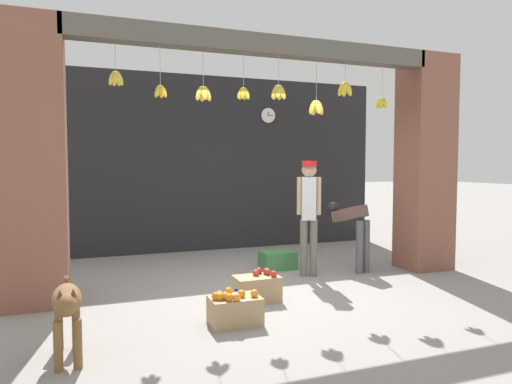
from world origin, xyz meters
The scene contains 13 objects.
ground_plane centered at (0.00, 0.00, 0.00)m, with size 60.00×60.00×0.00m, color gray.
shop_back_wall centered at (0.00, 2.93, 1.61)m, with size 6.71×0.12×3.23m, color #232326.
shop_pillar_left centered at (-2.71, 0.30, 1.61)m, with size 0.70×0.60×3.23m, color brown.
shop_pillar_right centered at (2.71, 0.30, 1.61)m, with size 0.70×0.60×3.23m, color brown.
storefront_awning centered at (0.00, 0.12, 3.04)m, with size 4.81×0.29×0.98m.
dog centered at (-2.31, -1.41, 0.45)m, with size 0.26×0.84×0.67m.
shopkeeper centered at (0.81, 0.45, 0.97)m, with size 0.32×0.30×1.65m.
worker_stooping centered at (1.60, 0.56, 0.67)m, with size 0.38×0.77×1.01m.
fruit_crate_oranges centered at (-0.78, -1.07, 0.15)m, with size 0.50×0.34×0.35m.
fruit_crate_apples centered at (-0.30, -0.42, 0.16)m, with size 0.52×0.33×0.37m.
produce_box_green centered at (0.58, 1.03, 0.13)m, with size 0.51×0.38×0.27m, color #42844C.
water_bottle centered at (-0.63, -0.67, 0.11)m, with size 0.07×0.07×0.24m.
wall_clock centered at (1.14, 2.85, 2.54)m, with size 0.30×0.03×0.30m.
Camera 1 is at (-2.13, -5.35, 1.60)m, focal length 32.00 mm.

